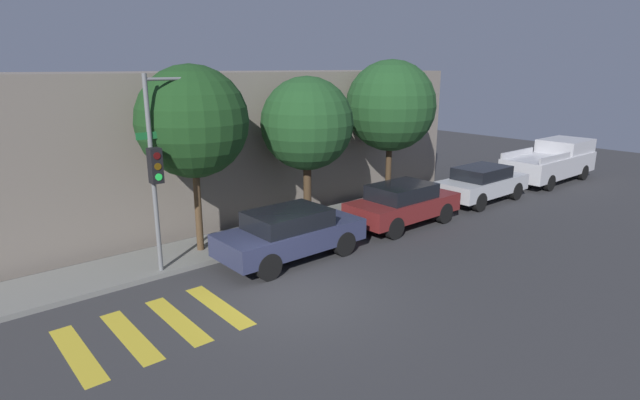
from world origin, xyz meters
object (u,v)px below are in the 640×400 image
object	(u,v)px
tree_midblock	(307,124)
sedan_far_end	(482,183)
traffic_light_pole	(168,147)
tree_near_corner	(192,122)
sedan_near_corner	(290,233)
sedan_middle	(403,203)
pickup_truck	(552,161)
tree_far_end	(391,106)

from	to	relation	value
tree_midblock	sedan_far_end	bearing A→B (deg)	-15.35
traffic_light_pole	tree_near_corner	world-z (taller)	tree_near_corner
traffic_light_pole	sedan_near_corner	bearing A→B (deg)	-23.38
sedan_middle	tree_near_corner	distance (m)	7.76
sedan_middle	pickup_truck	distance (m)	11.11
tree_midblock	pickup_truck	bearing A→B (deg)	-8.67
traffic_light_pole	pickup_truck	world-z (taller)	traffic_light_pole
sedan_middle	sedan_far_end	world-z (taller)	sedan_middle
traffic_light_pole	tree_far_end	world-z (taller)	tree_far_end
sedan_near_corner	tree_near_corner	size ratio (longest dim) A/B	0.79
traffic_light_pole	sedan_far_end	bearing A→B (deg)	-5.62
traffic_light_pole	tree_midblock	size ratio (longest dim) A/B	1.03
tree_near_corner	tree_midblock	distance (m)	4.16
tree_midblock	sedan_near_corner	bearing A→B (deg)	-138.09
pickup_truck	tree_midblock	bearing A→B (deg)	171.33
sedan_far_end	tree_midblock	bearing A→B (deg)	164.65
sedan_near_corner	sedan_far_end	bearing A→B (deg)	-0.00
sedan_near_corner	tree_far_end	bearing A→B (deg)	17.89
sedan_near_corner	tree_midblock	distance (m)	4.20
tree_near_corner	tree_midblock	bearing A→B (deg)	0.00
tree_near_corner	tree_midblock	size ratio (longest dim) A/B	1.07
sedan_near_corner	sedan_middle	xyz separation A→B (m)	(4.96, -0.00, 0.00)
sedan_middle	pickup_truck	xyz separation A→B (m)	(11.11, 0.00, 0.19)
pickup_truck	traffic_light_pole	bearing A→B (deg)	176.18
tree_far_end	tree_midblock	bearing A→B (deg)	180.00
sedan_far_end	tree_far_end	world-z (taller)	tree_far_end
pickup_truck	tree_near_corner	size ratio (longest dim) A/B	1.03
sedan_near_corner	tree_far_end	world-z (taller)	tree_far_end
sedan_middle	traffic_light_pole	bearing A→B (deg)	170.86
tree_near_corner	tree_midblock	world-z (taller)	tree_near_corner
tree_midblock	tree_far_end	size ratio (longest dim) A/B	0.90
traffic_light_pole	sedan_middle	world-z (taller)	traffic_light_pole
sedan_middle	sedan_far_end	distance (m)	5.00
tree_midblock	tree_far_end	bearing A→B (deg)	0.00
tree_far_end	traffic_light_pole	bearing A→B (deg)	-175.00
traffic_light_pole	sedan_middle	size ratio (longest dim) A/B	1.23
traffic_light_pole	sedan_near_corner	world-z (taller)	traffic_light_pole
sedan_near_corner	sedan_far_end	xyz separation A→B (m)	(9.96, -0.00, -0.00)
pickup_truck	tree_midblock	distance (m)	14.14
pickup_truck	sedan_far_end	bearing A→B (deg)	180.00
traffic_light_pole	sedan_middle	xyz separation A→B (m)	(7.90, -1.27, -2.66)
tree_near_corner	traffic_light_pole	bearing A→B (deg)	-143.80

